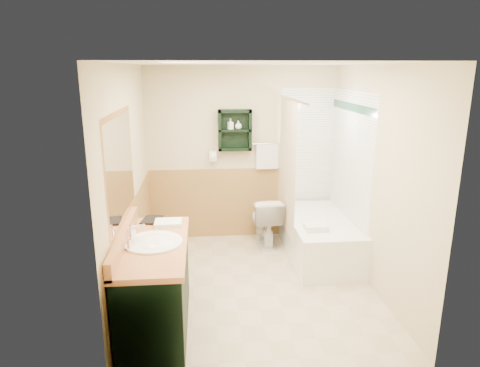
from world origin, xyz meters
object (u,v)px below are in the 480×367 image
(wall_shelf, at_px, (235,130))
(vanity, at_px, (156,287))
(hair_dryer, at_px, (213,156))
(toilet, at_px, (265,221))
(vanity_book, at_px, (142,209))
(soap_bottle_a, at_px, (230,127))
(soap_bottle_b, at_px, (238,126))
(bathtub, at_px, (320,238))

(wall_shelf, distance_m, vanity, 2.59)
(wall_shelf, relative_size, hair_dryer, 2.29)
(vanity, relative_size, toilet, 1.98)
(wall_shelf, bearing_deg, vanity_book, -124.19)
(toilet, height_order, vanity_book, vanity_book)
(vanity_book, bearing_deg, hair_dryer, 74.70)
(vanity, bearing_deg, soap_bottle_a, 68.70)
(wall_shelf, bearing_deg, vanity, -112.59)
(wall_shelf, xyz_separation_m, soap_bottle_b, (0.05, -0.01, 0.06))
(vanity, bearing_deg, wall_shelf, 67.41)
(soap_bottle_a, bearing_deg, toilet, -28.57)
(wall_shelf, relative_size, toilet, 0.81)
(wall_shelf, bearing_deg, toilet, -32.57)
(bathtub, bearing_deg, toilet, 141.75)
(wall_shelf, height_order, toilet, wall_shelf)
(vanity, height_order, toilet, vanity)
(bathtub, bearing_deg, vanity, -143.87)
(vanity, xyz_separation_m, soap_bottle_b, (0.94, 2.15, 1.18))
(soap_bottle_b, bearing_deg, wall_shelf, 174.03)
(bathtub, height_order, soap_bottle_b, soap_bottle_b)
(hair_dryer, xyz_separation_m, bathtub, (1.33, -0.77, -0.94))
(vanity, xyz_separation_m, soap_bottle_a, (0.84, 2.15, 1.17))
(soap_bottle_a, bearing_deg, vanity, -111.30)
(bathtub, xyz_separation_m, vanity_book, (-2.08, -0.81, 0.72))
(hair_dryer, distance_m, vanity, 2.38)
(wall_shelf, bearing_deg, bathtub, -36.19)
(vanity, distance_m, soap_bottle_b, 2.63)
(hair_dryer, bearing_deg, toilet, -21.63)
(vanity, distance_m, vanity_book, 0.83)
(vanity, distance_m, toilet, 2.30)
(wall_shelf, height_order, bathtub, wall_shelf)
(vanity_book, bearing_deg, soap_bottle_b, 64.85)
(wall_shelf, relative_size, vanity, 0.41)
(wall_shelf, distance_m, toilet, 1.30)
(wall_shelf, bearing_deg, hair_dryer, 175.24)
(toilet, bearing_deg, hair_dryer, -24.89)
(soap_bottle_b, bearing_deg, vanity_book, -125.46)
(toilet, bearing_deg, vanity_book, 38.93)
(hair_dryer, bearing_deg, vanity, -105.29)
(vanity_book, distance_m, soap_bottle_b, 2.01)
(soap_bottle_b, bearing_deg, vanity, -113.71)
(hair_dryer, height_order, vanity, hair_dryer)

